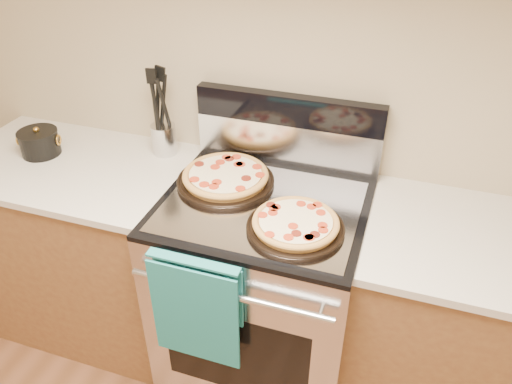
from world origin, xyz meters
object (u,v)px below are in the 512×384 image
(pepperoni_pizza_front, at_px, (296,224))
(saucepan, at_px, (40,144))
(range_body, at_px, (263,293))
(pepperoni_pizza_back, at_px, (226,178))
(utensil_crock, at_px, (164,139))

(pepperoni_pizza_front, distance_m, saucepan, 1.20)
(pepperoni_pizza_front, bearing_deg, saucepan, 170.91)
(range_body, bearing_deg, pepperoni_pizza_front, -40.32)
(pepperoni_pizza_back, bearing_deg, range_body, -21.25)
(range_body, bearing_deg, utensil_crock, 155.63)
(range_body, bearing_deg, pepperoni_pizza_back, 158.75)
(utensil_crock, xyz_separation_m, saucepan, (-0.51, -0.18, -0.02))
(range_body, height_order, saucepan, saucepan)
(pepperoni_pizza_back, bearing_deg, pepperoni_pizza_front, -30.97)
(pepperoni_pizza_back, distance_m, utensil_crock, 0.39)
(pepperoni_pizza_front, xyz_separation_m, utensil_crock, (-0.68, 0.37, 0.03))
(pepperoni_pizza_front, distance_m, utensil_crock, 0.78)
(range_body, distance_m, utensil_crock, 0.78)
(saucepan, bearing_deg, range_body, -3.33)
(utensil_crock, height_order, saucepan, utensil_crock)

